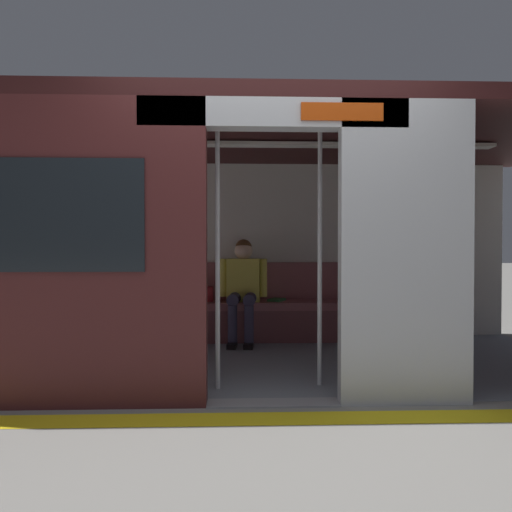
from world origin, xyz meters
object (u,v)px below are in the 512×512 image
Objects in this scene: person_seated at (243,283)px; grab_pole_door at (218,254)px; bench_seat at (259,311)px; train_car at (258,206)px; book at (277,300)px; grab_pole_far at (320,253)px; handbag at (202,294)px.

person_seated is 1.93m from grab_pole_door.
bench_seat is 2.10m from grab_pole_door.
train_car is 1.54m from book.
grab_pole_door is (0.35, 0.86, -0.44)m from train_car.
book is (-0.40, -0.12, -0.20)m from person_seated.
grab_pole_far is (-0.59, 1.80, 0.37)m from person_seated.
handbag is 0.12× the size of grab_pole_far.
person_seated is at bearing 15.34° from bench_seat.
person_seated reaches higher than handbag.
person_seated is (0.13, -1.02, -0.81)m from train_car.
bench_seat is at bearing -164.66° from person_seated.
grab_pole_door reaches higher than book.
train_car reaches higher than book.
bench_seat is 2.02m from grab_pole_far.
grab_pole_door is at bearing 97.67° from handbag.
bench_seat is at bearing 45.06° from book.
book is 0.11× the size of grab_pole_far.
grab_pole_far reaches higher than handbag.
train_car is 1.01m from grab_pole_far.
book is at bearing -163.01° from bench_seat.
train_car is at bearing -111.79° from grab_pole_door.
bench_seat is at bearing -77.81° from grab_pole_far.
grab_pole_far reaches higher than book.
train_car is 3.06× the size of grab_pole_far.
grab_pole_far is (-0.80, -0.08, 0.00)m from grab_pole_door.
grab_pole_far reaches higher than bench_seat.
handbag is (0.48, -0.10, -0.13)m from person_seated.
train_car is 5.38× the size of person_seated.
train_car reaches higher than grab_pole_door.
handbag is 0.88m from book.
book is at bearing -179.30° from handbag.
person_seated reaches higher than book.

